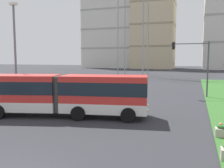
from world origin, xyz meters
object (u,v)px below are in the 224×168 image
at_px(articulated_bus, 66,94).
at_px(apartment_tower_westcentre, 154,16).
at_px(car_black_sedan, 79,89).
at_px(streetlight_left, 15,50).
at_px(traffic_light_far_right, 195,59).
at_px(apartment_tower_west, 111,22).

distance_m(articulated_bus, apartment_tower_westcentre, 88.95).
height_order(articulated_bus, car_black_sedan, articulated_bus).
relative_size(car_black_sedan, streetlight_left, 0.52).
bearing_deg(apartment_tower_westcentre, car_black_sedan, -86.77).
bearing_deg(apartment_tower_westcentre, traffic_light_far_right, -77.33).
distance_m(car_black_sedan, apartment_tower_westcentre, 80.11).
relative_size(articulated_bus, traffic_light_far_right, 2.02).
bearing_deg(apartment_tower_westcentre, streetlight_left, -88.71).
xyz_separation_m(car_black_sedan, traffic_light_far_right, (12.27, 3.28, 3.37)).
bearing_deg(articulated_bus, streetlight_left, 162.35).
xyz_separation_m(car_black_sedan, apartment_tower_west, (-23.96, 80.78, 19.50)).
bearing_deg(apartment_tower_west, apartment_tower_westcentre, -10.18).
bearing_deg(car_black_sedan, streetlight_left, -108.84).
distance_m(articulated_bus, traffic_light_far_right, 15.39).
relative_size(car_black_sedan, apartment_tower_westcentre, 0.11).
relative_size(streetlight_left, apartment_tower_west, 0.22).
xyz_separation_m(car_black_sedan, apartment_tower_westcentre, (-4.36, 77.26, 20.71)).
bearing_deg(traffic_light_far_right, car_black_sedan, -165.04).
distance_m(car_black_sedan, apartment_tower_west, 86.49).
bearing_deg(streetlight_left, apartment_tower_west, 103.73).
distance_m(streetlight_left, apartment_tower_west, 91.88).
xyz_separation_m(articulated_bus, apartment_tower_westcentre, (-7.83, 86.36, 19.81)).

